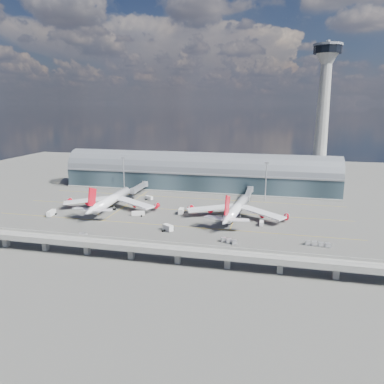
% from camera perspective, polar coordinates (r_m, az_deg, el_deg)
% --- Properties ---
extents(ground, '(500.00, 500.00, 0.00)m').
position_cam_1_polar(ground, '(208.09, -3.50, -4.22)').
color(ground, '#474744').
rests_on(ground, ground).
extents(taxi_lines, '(200.00, 80.12, 0.01)m').
position_cam_1_polar(taxi_lines, '(228.45, -1.92, -2.60)').
color(taxi_lines, gold).
rests_on(taxi_lines, ground).
extents(terminal, '(200.00, 30.00, 28.00)m').
position_cam_1_polar(terminal, '(278.80, 1.04, 2.71)').
color(terminal, '#1E2B32').
rests_on(terminal, ground).
extents(control_tower, '(19.00, 19.00, 103.00)m').
position_cam_1_polar(control_tower, '(274.63, 19.22, 10.30)').
color(control_tower, gray).
rests_on(control_tower, ground).
extents(guideway, '(220.00, 8.50, 7.20)m').
position_cam_1_polar(guideway, '(157.45, -9.29, -8.21)').
color(guideway, gray).
rests_on(guideway, ground).
extents(floodlight_mast_left, '(3.00, 0.70, 25.70)m').
position_cam_1_polar(floodlight_mast_left, '(271.92, -10.36, 2.72)').
color(floodlight_mast_left, gray).
rests_on(floodlight_mast_left, ground).
extents(floodlight_mast_right, '(3.00, 0.70, 25.70)m').
position_cam_1_polar(floodlight_mast_right, '(249.95, 11.20, 1.76)').
color(floodlight_mast_right, gray).
rests_on(floodlight_mast_right, ground).
extents(airliner_left, '(60.31, 63.33, 19.32)m').
position_cam_1_polar(airliner_left, '(232.00, -12.34, -1.24)').
color(airliner_left, white).
rests_on(airliner_left, ground).
extents(airliner_right, '(57.91, 60.55, 19.20)m').
position_cam_1_polar(airliner_right, '(210.48, 6.72, -2.67)').
color(airliner_right, white).
rests_on(airliner_right, ground).
extents(jet_bridge_left, '(4.40, 28.00, 7.25)m').
position_cam_1_polar(jet_bridge_left, '(267.14, -7.95, 0.77)').
color(jet_bridge_left, gray).
rests_on(jet_bridge_left, ground).
extents(jet_bridge_right, '(4.40, 32.00, 7.25)m').
position_cam_1_polar(jet_bridge_right, '(248.57, 8.61, -0.20)').
color(jet_bridge_right, gray).
rests_on(jet_bridge_right, ground).
extents(service_truck_0, '(3.52, 7.74, 3.09)m').
position_cam_1_polar(service_truck_0, '(228.92, -20.65, -3.02)').
color(service_truck_0, silver).
rests_on(service_truck_0, ground).
extents(service_truck_1, '(6.23, 5.44, 3.33)m').
position_cam_1_polar(service_truck_1, '(189.39, -3.69, -5.48)').
color(service_truck_1, silver).
rests_on(service_truck_1, ground).
extents(service_truck_2, '(7.66, 4.46, 2.67)m').
position_cam_1_polar(service_truck_2, '(216.46, -8.20, -3.25)').
color(service_truck_2, silver).
rests_on(service_truck_2, ground).
extents(service_truck_3, '(2.13, 5.10, 2.47)m').
position_cam_1_polar(service_truck_3, '(200.61, 10.55, -4.72)').
color(service_truck_3, silver).
rests_on(service_truck_3, ground).
extents(service_truck_4, '(3.13, 5.78, 3.25)m').
position_cam_1_polar(service_truck_4, '(217.82, -1.67, -2.94)').
color(service_truck_4, silver).
rests_on(service_truck_4, ground).
extents(service_truck_5, '(5.86, 4.37, 2.66)m').
position_cam_1_polar(service_truck_5, '(251.04, -6.56, -0.90)').
color(service_truck_5, silver).
rests_on(service_truck_5, ground).
extents(cargo_train_0, '(5.22, 2.92, 1.69)m').
position_cam_1_polar(cargo_train_0, '(188.46, -16.23, -6.35)').
color(cargo_train_0, gray).
rests_on(cargo_train_0, ground).
extents(cargo_train_1, '(8.54, 5.10, 1.91)m').
position_cam_1_polar(cargo_train_1, '(174.34, 5.65, -7.44)').
color(cargo_train_1, gray).
rests_on(cargo_train_1, ground).
extents(cargo_train_2, '(11.40, 3.36, 1.88)m').
position_cam_1_polar(cargo_train_2, '(179.20, 18.60, -7.52)').
color(cargo_train_2, gray).
rests_on(cargo_train_2, ground).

